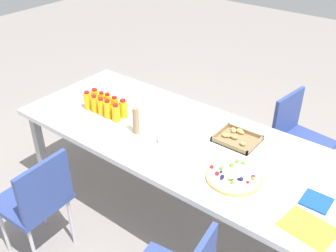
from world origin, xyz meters
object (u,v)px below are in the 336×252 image
(juice_bottle_5, at_px, (95,97))
(juice_bottle_7, at_px, (108,103))
(juice_bottle_1, at_px, (95,104))
(juice_bottle_4, at_px, (116,113))
(juice_bottle_3, at_px, (108,109))
(juice_bottle_9, at_px, (123,109))
(chair_far_right, at_px, (297,135))
(plate_stack, at_px, (171,139))
(juice_bottle_6, at_px, (102,100))
(paper_folder, at_px, (308,228))
(juice_bottle_8, at_px, (115,106))
(snack_tray, at_px, (237,138))
(napkin_stack, at_px, (316,201))
(party_table, at_px, (180,142))
(juice_bottle_2, at_px, (101,107))
(chair_near_left, at_px, (37,198))
(fruit_pizza, at_px, (234,176))
(cardboard_tube, at_px, (136,121))
(juice_bottle_0, at_px, (88,101))

(juice_bottle_5, bearing_deg, juice_bottle_7, -2.10)
(juice_bottle_1, bearing_deg, juice_bottle_4, 0.43)
(juice_bottle_3, relative_size, juice_bottle_9, 1.01)
(chair_far_right, height_order, plate_stack, chair_far_right)
(juice_bottle_6, height_order, paper_folder, juice_bottle_6)
(chair_far_right, distance_m, juice_bottle_8, 1.48)
(snack_tray, xyz_separation_m, napkin_stack, (0.65, -0.27, -0.01))
(juice_bottle_4, distance_m, napkin_stack, 1.47)
(party_table, height_order, chair_far_right, chair_far_right)
(party_table, xyz_separation_m, juice_bottle_4, (-0.49, -0.13, 0.12))
(chair_far_right, xyz_separation_m, juice_bottle_6, (-1.24, -0.93, 0.30))
(juice_bottle_2, bearing_deg, juice_bottle_7, 91.55)
(chair_near_left, bearing_deg, juice_bottle_7, 6.61)
(chair_far_right, xyz_separation_m, snack_tray, (-0.20, -0.69, 0.25))
(juice_bottle_6, xyz_separation_m, plate_stack, (0.70, -0.04, -0.04))
(juice_bottle_6, xyz_separation_m, paper_folder, (1.73, -0.24, -0.06))
(fruit_pizza, bearing_deg, cardboard_tube, 178.93)
(juice_bottle_3, height_order, cardboard_tube, cardboard_tube)
(juice_bottle_0, distance_m, juice_bottle_4, 0.30)
(juice_bottle_2, relative_size, paper_folder, 0.54)
(juice_bottle_8, xyz_separation_m, fruit_pizza, (1.09, -0.12, -0.05))
(juice_bottle_6, xyz_separation_m, juice_bottle_7, (0.07, -0.01, 0.01))
(juice_bottle_2, bearing_deg, paper_folder, -5.63)
(juice_bottle_5, xyz_separation_m, fruit_pizza, (1.31, -0.12, -0.05))
(chair_far_right, xyz_separation_m, fruit_pizza, (-0.01, -1.05, 0.25))
(juice_bottle_2, height_order, juice_bottle_6, juice_bottle_2)
(juice_bottle_4, bearing_deg, juice_bottle_3, -177.35)
(party_table, distance_m, juice_bottle_1, 0.73)
(chair_near_left, bearing_deg, paper_folder, -71.97)
(juice_bottle_3, xyz_separation_m, napkin_stack, (1.55, 0.05, -0.06))
(juice_bottle_1, height_order, juice_bottle_5, juice_bottle_5)
(snack_tray, bearing_deg, fruit_pizza, -63.08)
(juice_bottle_6, bearing_deg, chair_near_left, -76.05)
(juice_bottle_3, relative_size, paper_folder, 0.57)
(fruit_pizza, distance_m, paper_folder, 0.51)
(juice_bottle_7, bearing_deg, cardboard_tube, -15.43)
(chair_near_left, relative_size, juice_bottle_5, 5.92)
(chair_far_right, height_order, snack_tray, chair_far_right)
(chair_far_right, height_order, juice_bottle_3, juice_bottle_3)
(juice_bottle_3, height_order, juice_bottle_6, juice_bottle_3)
(chair_far_right, xyz_separation_m, juice_bottle_3, (-1.10, -1.01, 0.31))
(juice_bottle_2, xyz_separation_m, juice_bottle_8, (0.07, 0.07, 0.00))
(snack_tray, xyz_separation_m, paper_folder, (0.68, -0.48, -0.01))
(juice_bottle_5, relative_size, juice_bottle_9, 0.96)
(snack_tray, bearing_deg, juice_bottle_8, -164.65)
(chair_far_right, height_order, juice_bottle_2, juice_bottle_2)
(party_table, bearing_deg, juice_bottle_6, -176.12)
(juice_bottle_2, bearing_deg, party_table, 11.23)
(juice_bottle_5, height_order, juice_bottle_8, juice_bottle_8)
(juice_bottle_6, bearing_deg, napkin_stack, -0.96)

